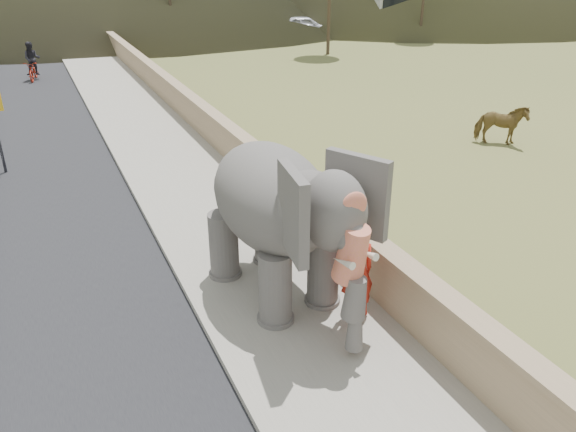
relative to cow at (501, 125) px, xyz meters
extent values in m
cube|color=#9E9687|center=(-10.29, 0.70, -0.59)|extent=(3.00, 120.00, 0.15)
cube|color=tan|center=(-8.64, 0.70, -0.12)|extent=(0.30, 120.00, 1.10)
imported|color=brown|center=(0.00, 0.00, 0.00)|extent=(1.70, 1.52, 1.33)
imported|color=silver|center=(5.46, 25.54, 0.05)|extent=(4.53, 2.81, 1.44)
cube|color=beige|center=(16.07, 23.62, 0.88)|extent=(11.27, 4.45, 3.10)
cube|color=gold|center=(21.50, 22.38, 0.88)|extent=(11.18, 3.46, 3.10)
imported|color=red|center=(-9.34, -6.48, 0.34)|extent=(0.62, 0.41, 1.71)
imported|color=maroon|center=(-13.45, 17.10, -0.21)|extent=(0.92, 1.84, 0.92)
imported|color=black|center=(-13.39, 17.10, 0.37)|extent=(0.86, 0.73, 1.58)
camera|label=1|loc=(-13.70, -13.25, 5.17)|focal=35.00mm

